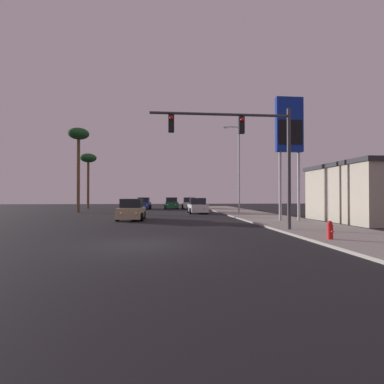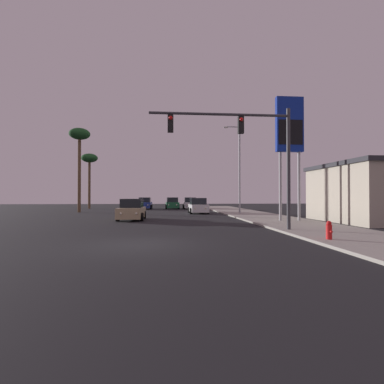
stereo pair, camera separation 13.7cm
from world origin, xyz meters
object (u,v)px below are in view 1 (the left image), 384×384
(traffic_light_mast, at_px, (250,143))
(palm_tree_mid, at_px, (79,139))
(car_silver, at_px, (189,204))
(gas_station_sign, at_px, (289,131))
(car_tan, at_px, (132,210))
(palm_tree_far, at_px, (88,161))
(car_green, at_px, (171,204))
(car_white, at_px, (198,206))
(fire_hydrant, at_px, (330,230))
(street_lamp, at_px, (238,165))
(car_blue, at_px, (144,204))

(traffic_light_mast, relative_size, palm_tree_mid, 0.77)
(car_silver, height_order, gas_station_sign, gas_station_sign)
(palm_tree_mid, bearing_deg, car_tan, -57.72)
(traffic_light_mast, relative_size, palm_tree_far, 0.92)
(car_green, height_order, gas_station_sign, gas_station_sign)
(car_silver, bearing_deg, car_white, 91.51)
(traffic_light_mast, height_order, palm_tree_far, palm_tree_far)
(car_white, relative_size, fire_hydrant, 5.69)
(car_tan, relative_size, gas_station_sign, 0.48)
(street_lamp, bearing_deg, traffic_light_mast, -101.61)
(car_tan, bearing_deg, traffic_light_mast, 131.58)
(car_green, relative_size, palm_tree_mid, 0.44)
(fire_hydrant, height_order, palm_tree_far, palm_tree_far)
(car_white, relative_size, gas_station_sign, 0.48)
(palm_tree_mid, bearing_deg, car_white, -13.33)
(car_green, relative_size, car_blue, 1.00)
(fire_hydrant, bearing_deg, car_silver, 95.68)
(traffic_light_mast, relative_size, gas_station_sign, 0.84)
(car_white, xyz_separation_m, palm_tree_far, (-14.95, 13.22, 6.39))
(fire_hydrant, bearing_deg, gas_station_sign, 76.23)
(car_silver, bearing_deg, palm_tree_far, -6.14)
(car_tan, bearing_deg, car_green, -97.98)
(car_silver, bearing_deg, palm_tree_mid, 31.93)
(car_silver, relative_size, street_lamp, 0.48)
(fire_hydrant, bearing_deg, street_lamp, 87.96)
(car_green, distance_m, fire_hydrant, 33.17)
(car_silver, xyz_separation_m, car_blue, (-6.59, 0.18, 0.00))
(car_blue, relative_size, palm_tree_mid, 0.44)
(car_white, xyz_separation_m, fire_hydrant, (3.20, -20.79, -0.27))
(car_white, bearing_deg, palm_tree_mid, -14.49)
(car_tan, xyz_separation_m, fire_hydrant, (9.43, -12.35, -0.27))
(car_tan, bearing_deg, car_blue, -86.81)
(palm_tree_far, height_order, palm_tree_mid, palm_tree_mid)
(street_lamp, bearing_deg, palm_tree_mid, 161.39)
(car_silver, height_order, fire_hydrant, car_silver)
(car_blue, relative_size, fire_hydrant, 5.71)
(car_blue, bearing_deg, car_green, -170.92)
(car_white, distance_m, car_silver, 11.19)
(fire_hydrant, relative_size, palm_tree_mid, 0.08)
(car_green, distance_m, car_silver, 2.69)
(gas_station_sign, bearing_deg, car_tan, 164.83)
(car_silver, relative_size, traffic_light_mast, 0.57)
(car_blue, height_order, street_lamp, street_lamp)
(street_lamp, distance_m, fire_hydrant, 18.74)
(traffic_light_mast, xyz_separation_m, street_lamp, (2.97, 14.44, 0.38))
(fire_hydrant, bearing_deg, palm_tree_far, 118.08)
(car_blue, relative_size, street_lamp, 0.48)
(traffic_light_mast, distance_m, street_lamp, 14.75)
(car_blue, height_order, gas_station_sign, gas_station_sign)
(car_tan, height_order, palm_tree_far, palm_tree_far)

